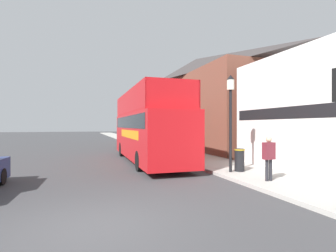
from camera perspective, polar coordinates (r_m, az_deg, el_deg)
ground_plane at (r=26.99m, az=-18.06°, el=-4.63°), size 144.00×144.00×0.00m
sidewalk at (r=25.08m, az=-1.75°, el=-4.82°), size 3.11×108.00×0.14m
brick_terrace_rear at (r=28.31m, az=6.11°, el=5.08°), size 6.00×22.20×9.36m
tour_bus at (r=16.28m, az=-4.58°, el=-1.05°), size 2.78×10.93×4.27m
parked_car_ahead_of_bus at (r=25.24m, az=-8.21°, el=-3.45°), size 1.96×4.42×1.39m
pedestrian_second at (r=10.61m, az=21.08°, el=-5.73°), size 0.44×0.24×1.67m
lamp_post_nearest at (r=12.12m, az=13.46°, el=4.58°), size 0.35×0.35×4.36m
lamp_post_second at (r=20.01m, az=-0.26°, el=4.08°), size 0.35×0.35×5.08m
lamp_post_third at (r=28.37m, az=-6.12°, el=3.13°), size 0.35×0.35×5.26m
litter_bin at (r=12.45m, az=15.29°, el=-7.02°), size 0.48×0.48×1.03m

